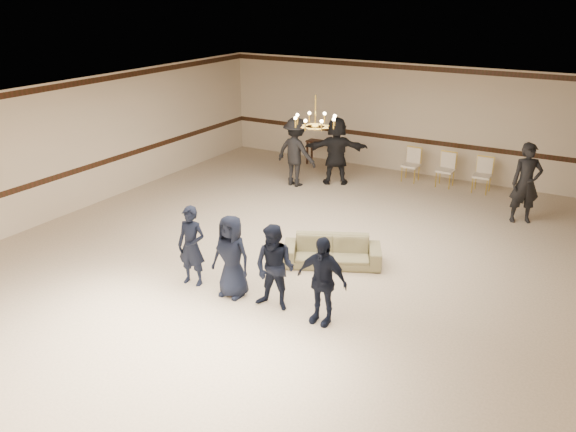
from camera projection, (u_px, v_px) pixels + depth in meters
name	position (u px, v px, depth m)	size (l,w,h in m)	color
room	(291.00, 184.00, 11.56)	(12.01, 14.01, 3.21)	beige
chair_rail	(408.00, 139.00, 17.40)	(12.00, 0.02, 0.14)	black
crown_molding	(413.00, 68.00, 16.64)	(12.00, 0.02, 0.14)	black
chandelier	(315.00, 111.00, 11.90)	(0.94, 0.94, 0.89)	gold
boy_a	(192.00, 246.00, 10.81)	(0.56, 0.37, 1.54)	black
boy_b	(231.00, 256.00, 10.39)	(0.75, 0.49, 1.54)	black
boy_c	(275.00, 268.00, 9.97)	(0.75, 0.58, 1.54)	black
boy_d	(322.00, 280.00, 9.54)	(0.90, 0.37, 1.54)	black
settee	(332.00, 251.00, 11.74)	(1.94, 0.76, 0.57)	#807855
adult_left	(296.00, 152.00, 16.22)	(1.24, 0.71, 1.92)	black
adult_mid	(336.00, 151.00, 16.36)	(1.78, 0.57, 1.92)	black
adult_right	(526.00, 183.00, 13.65)	(0.70, 0.46, 1.92)	black
banquet_chair_left	(411.00, 165.00, 16.75)	(0.46, 0.46, 0.95)	beige
banquet_chair_mid	(445.00, 170.00, 16.28)	(0.46, 0.46, 0.95)	beige
banquet_chair_right	(482.00, 176.00, 15.81)	(0.46, 0.46, 0.95)	beige
console_table	(321.00, 153.00, 18.35)	(0.90, 0.38, 0.75)	#321910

